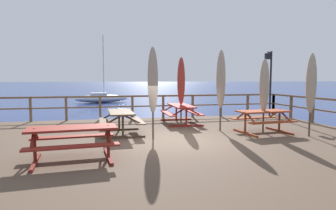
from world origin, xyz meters
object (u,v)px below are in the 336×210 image
Objects in this scene: patio_umbrella_tall_back_left at (153,81)px; picnic_table_mid_centre at (73,136)px; patio_umbrella_tall_mid_left at (311,84)px; patio_umbrella_short_front at (264,86)px; picnic_table_front_left at (181,110)px; picnic_table_mid_left at (121,118)px; patio_umbrella_tall_front at (221,80)px; sailboat_distant at (101,98)px; picnic_table_front_right at (263,117)px; patio_umbrella_tall_back_right at (181,81)px; lamp_post_hooked at (269,74)px.

picnic_table_mid_centre is at bearing -137.32° from patio_umbrella_tall_back_left.
patio_umbrella_tall_mid_left is 1.43m from patio_umbrella_short_front.
picnic_table_front_left is 0.86× the size of patio_umbrella_short_front.
patio_umbrella_tall_front is at bearing -2.45° from picnic_table_mid_left.
patio_umbrella_tall_front is (-2.39, 1.58, 0.13)m from patio_umbrella_tall_mid_left.
patio_umbrella_short_front is 0.89× the size of patio_umbrella_tall_front.
picnic_table_mid_centre is at bearing -160.30° from patio_umbrella_short_front.
sailboat_distant is at bearing 93.77° from patio_umbrella_tall_back_left.
patio_umbrella_tall_back_right is (-2.16, 2.72, 1.19)m from picnic_table_front_right.
picnic_table_front_right is at bearing -51.53° from patio_umbrella_tall_back_right.
patio_umbrella_short_front is at bearing -77.70° from sailboat_distant.
picnic_table_mid_left is at bearing 170.34° from patio_umbrella_short_front.
patio_umbrella_tall_back_right is at bearing 51.70° from picnic_table_mid_centre.
picnic_table_mid_left is 4.84m from picnic_table_front_right.
patio_umbrella_tall_back_right is 0.36× the size of sailboat_distant.
patio_umbrella_tall_mid_left reaches higher than picnic_table_mid_centre.
patio_umbrella_tall_back_left is 0.99× the size of patio_umbrella_tall_front.
patio_umbrella_short_front reaches higher than picnic_table_front_right.
picnic_table_front_right is 0.70× the size of patio_umbrella_tall_mid_left.
lamp_post_hooked is at bearing 56.03° from picnic_table_front_right.
patio_umbrella_tall_mid_left is at bearing -8.76° from patio_umbrella_tall_back_left.
picnic_table_mid_centre is 0.73× the size of patio_umbrella_tall_back_left.
picnic_table_mid_left is at bearing 170.32° from picnic_table_front_right.
patio_umbrella_tall_mid_left is (7.14, 1.25, 1.13)m from picnic_table_mid_centre.
picnic_table_mid_left is 3.44m from patio_umbrella_tall_back_right.
lamp_post_hooked reaches higher than picnic_table_mid_left.
patio_umbrella_tall_mid_left is 0.34× the size of sailboat_distant.
patio_umbrella_tall_mid_left is 1.05× the size of patio_umbrella_short_front.
patio_umbrella_tall_back_right is at bearing 128.73° from patio_umbrella_short_front.
patio_umbrella_tall_back_left is (-3.87, -0.15, 0.18)m from patio_umbrella_short_front.
patio_umbrella_tall_front is at bearing 146.52° from patio_umbrella_tall_mid_left.
patio_umbrella_tall_back_left is (-3.85, -0.15, 1.24)m from picnic_table_front_right.
lamp_post_hooked is 23.22m from sailboat_distant.
picnic_table_mid_centre is 7.34m from patio_umbrella_tall_mid_left.
patio_umbrella_short_front is (2.20, -2.69, 1.05)m from picnic_table_front_left.
patio_umbrella_tall_mid_left is 27.29m from sailboat_distant.
picnic_table_front_right is at bearing -9.68° from picnic_table_mid_left.
picnic_table_front_right is 1.06m from patio_umbrella_short_front.
picnic_table_mid_centre is at bearing -149.20° from patio_umbrella_tall_front.
picnic_table_mid_centre is 0.27× the size of sailboat_distant.
picnic_table_front_left is (2.59, 1.88, 0.01)m from picnic_table_mid_left.
patio_umbrella_tall_front reaches higher than picnic_table_mid_left.
patio_umbrella_tall_front reaches higher than patio_umbrella_tall_mid_left.
sailboat_distant reaches higher than patio_umbrella_tall_front.
picnic_table_mid_left is at bearing -143.77° from patio_umbrella_tall_back_right.
sailboat_distant reaches higher than picnic_table_mid_centre.
picnic_table_mid_centre is 0.77× the size of patio_umbrella_tall_mid_left.
patio_umbrella_short_front is 0.79× the size of lamp_post_hooked.
picnic_table_front_right is 0.85× the size of picnic_table_front_left.
picnic_table_front_left is 23.04m from sailboat_distant.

